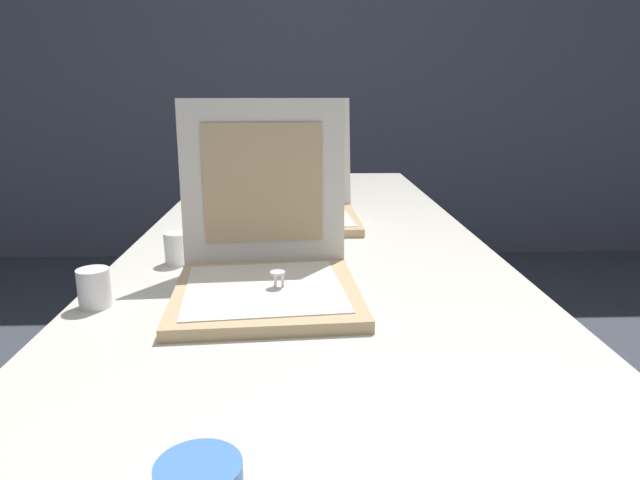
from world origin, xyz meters
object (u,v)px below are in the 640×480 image
at_px(pizza_box_middle, 299,203).
at_px(cup_white_far, 233,199).
at_px(table, 310,261).
at_px(cup_white_near_left, 94,288).
at_px(cup_white_near_center, 177,248).
at_px(pizza_box_front, 266,266).

relative_size(pizza_box_middle, cup_white_far, 6.15).
bearing_deg(table, pizza_box_middle, 95.68).
bearing_deg(cup_white_near_left, pizza_box_middle, 61.68).
height_order(table, cup_white_far, cup_white_far).
height_order(cup_white_far, cup_white_near_center, same).
bearing_deg(cup_white_near_left, cup_white_near_center, 69.93).
bearing_deg(cup_white_near_left, cup_white_far, 79.56).
bearing_deg(pizza_box_front, cup_white_near_center, 133.02).
bearing_deg(cup_white_near_center, pizza_box_front, -43.00).
xyz_separation_m(pizza_box_middle, cup_white_near_center, (-0.27, -0.42, -0.02)).
relative_size(table, cup_white_far, 34.72).
distance_m(table, pizza_box_middle, 0.29).
relative_size(table, cup_white_near_left, 34.72).
bearing_deg(pizza_box_middle, cup_white_near_left, -119.65).
bearing_deg(cup_white_far, cup_white_near_left, -100.44).
distance_m(table, cup_white_near_left, 0.56).
relative_size(table, pizza_box_middle, 5.65).
bearing_deg(pizza_box_middle, pizza_box_front, -97.10).
bearing_deg(pizza_box_middle, table, -85.65).
distance_m(table, pizza_box_front, 0.36).
relative_size(cup_white_far, cup_white_near_left, 1.00).
xyz_separation_m(pizza_box_middle, cup_white_far, (-0.21, 0.15, -0.02)).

